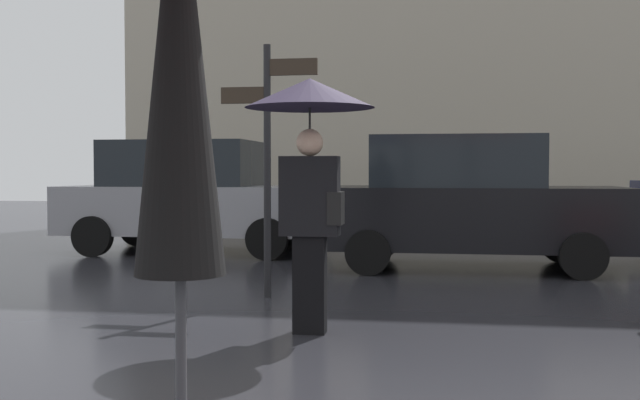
{
  "coord_description": "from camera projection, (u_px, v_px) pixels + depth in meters",
  "views": [
    {
      "loc": [
        -1.05,
        -2.98,
        1.39
      ],
      "look_at": [
        -2.33,
        4.91,
        1.09
      ],
      "focal_mm": 42.34,
      "sensor_mm": 36.0,
      "label": 1
    }
  ],
  "objects": [
    {
      "name": "parked_car_left",
      "position": [
        192.0,
        196.0,
        12.97
      ],
      "size": [
        4.5,
        2.04,
        1.91
      ],
      "rotation": [
        0.0,
        0.0,
        -0.04
      ],
      "color": "gray",
      "rests_on": "ground"
    },
    {
      "name": "street_signpost",
      "position": [
        268.0,
        144.0,
        8.29
      ],
      "size": [
        1.08,
        0.08,
        2.78
      ],
      "color": "black",
      "rests_on": "ground"
    },
    {
      "name": "parked_car_distant",
      "position": [
        466.0,
        202.0,
        10.8
      ],
      "size": [
        4.26,
        2.07,
        1.89
      ],
      "rotation": [
        0.0,
        0.0,
        3.41
      ],
      "color": "black",
      "rests_on": "ground"
    },
    {
      "name": "pedestrian_with_umbrella",
      "position": [
        310.0,
        132.0,
        6.43
      ],
      "size": [
        1.11,
        1.11,
        2.19
      ],
      "rotation": [
        0.0,
        0.0,
        2.31
      ],
      "color": "black",
      "rests_on": "ground"
    },
    {
      "name": "folded_patio_umbrella_near",
      "position": [
        179.0,
        88.0,
        2.37
      ],
      "size": [
        0.39,
        0.39,
        2.48
      ],
      "color": "black",
      "rests_on": "ground"
    }
  ]
}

